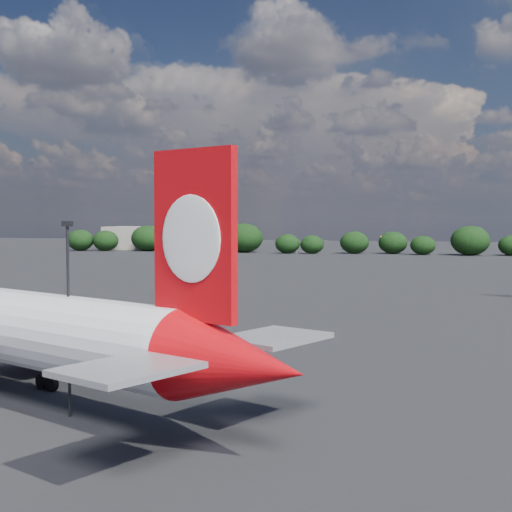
# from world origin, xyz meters

# --- Properties ---
(ground) EXTENTS (500.00, 500.00, 0.00)m
(ground) POSITION_xyz_m (0.00, 60.00, 0.00)
(ground) COLOR black
(ground) RESTS_ON ground
(qantas_airliner) EXTENTS (40.77, 39.28, 13.95)m
(qantas_airliner) POSITION_xyz_m (3.79, -1.65, 4.25)
(qantas_airliner) COLOR white
(qantas_airliner) RESTS_ON ground
(apron_lamp_post) EXTENTS (0.55, 0.30, 10.63)m
(apron_lamp_post) POSITION_xyz_m (9.98, -4.51, 5.96)
(apron_lamp_post) COLOR black
(apron_lamp_post) RESTS_ON ground
(terminal_building) EXTENTS (42.00, 16.00, 8.00)m
(terminal_building) POSITION_xyz_m (-65.00, 192.00, 4.00)
(terminal_building) COLOR gray
(terminal_building) RESTS_ON ground
(highway_sign) EXTENTS (6.00, 0.30, 4.50)m
(highway_sign) POSITION_xyz_m (-18.00, 176.00, 3.13)
(highway_sign) COLOR #167020
(highway_sign) RESTS_ON ground
(billboard_yellow) EXTENTS (5.00, 0.30, 5.50)m
(billboard_yellow) POSITION_xyz_m (12.00, 182.00, 3.87)
(billboard_yellow) COLOR gold
(billboard_yellow) RESTS_ON ground
(horizon_treeline) EXTENTS (204.43, 15.01, 9.26)m
(horizon_treeline) POSITION_xyz_m (-1.41, 180.00, 3.79)
(horizon_treeline) COLOR black
(horizon_treeline) RESTS_ON ground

